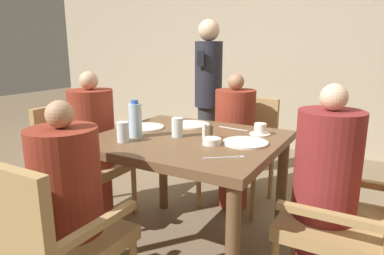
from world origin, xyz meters
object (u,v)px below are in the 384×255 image
(chair_far_side, at_px, (240,145))
(chair_near_corner, at_px, (44,237))
(diner_in_near_chair, at_px, (68,211))
(standing_host, at_px, (208,96))
(glass_tall_near, at_px, (177,127))
(diner_in_left_chair, at_px, (93,147))
(water_bottle, at_px, (135,120))
(chair_right_side, at_px, (352,215))
(plate_main_right, at_px, (191,125))
(diner_in_far_chair, at_px, (234,140))
(glass_tall_mid, at_px, (123,132))
(plate_dessert_center, at_px, (145,127))
(bowl_small, at_px, (212,141))
(plate_main_left, at_px, (245,143))
(teacup_with_saucer, at_px, (260,130))
(diner_in_right_chair, at_px, (325,192))
(chair_left_side, at_px, (81,157))

(chair_far_side, xyz_separation_m, chair_near_corner, (-0.22, -1.78, 0.00))
(diner_in_near_chair, relative_size, standing_host, 0.69)
(glass_tall_near, bearing_deg, diner_in_left_chair, 178.25)
(chair_near_corner, distance_m, water_bottle, 0.83)
(glass_tall_near, bearing_deg, chair_right_side, 1.29)
(chair_near_corner, height_order, plate_main_right, chair_near_corner)
(chair_far_side, xyz_separation_m, diner_in_far_chair, (-0.00, -0.14, 0.08))
(diner_in_left_chair, xyz_separation_m, glass_tall_mid, (0.53, -0.28, 0.24))
(diner_in_left_chair, relative_size, chair_right_side, 1.29)
(glass_tall_mid, bearing_deg, diner_in_near_chair, -82.99)
(plate_dessert_center, bearing_deg, chair_right_side, -2.67)
(diner_in_left_chair, distance_m, bowl_small, 1.03)
(plate_main_left, relative_size, water_bottle, 1.13)
(chair_near_corner, bearing_deg, diner_in_far_chair, 82.46)
(standing_host, bearing_deg, teacup_with_saucer, -48.58)
(diner_in_right_chair, height_order, bowl_small, diner_in_right_chair)
(plate_main_left, relative_size, teacup_with_saucer, 1.95)
(diner_in_left_chair, height_order, standing_host, standing_host)
(diner_in_far_chair, relative_size, chair_right_side, 1.25)
(diner_in_left_chair, bearing_deg, chair_left_side, 180.00)
(diner_in_right_chair, bearing_deg, chair_near_corner, -139.01)
(diner_in_near_chair, height_order, plate_main_right, diner_in_near_chair)
(diner_in_right_chair, height_order, plate_main_left, diner_in_right_chair)
(chair_near_corner, distance_m, plate_main_left, 1.13)
(plate_main_left, height_order, water_bottle, water_bottle)
(water_bottle, bearing_deg, standing_host, 98.37)
(diner_in_left_chair, relative_size, diner_in_near_chair, 1.06)
(diner_in_near_chair, height_order, teacup_with_saucer, diner_in_near_chair)
(diner_in_far_chair, bearing_deg, standing_host, 134.92)
(chair_near_corner, bearing_deg, chair_far_side, 83.04)
(chair_far_side, bearing_deg, plate_dessert_center, -114.30)
(bowl_small, distance_m, glass_tall_near, 0.27)
(chair_near_corner, relative_size, standing_host, 0.57)
(plate_main_left, bearing_deg, bowl_small, -145.70)
(diner_in_right_chair, relative_size, plate_main_left, 4.44)
(chair_left_side, distance_m, plate_main_right, 0.90)
(diner_in_right_chair, xyz_separation_m, plate_main_left, (-0.45, 0.04, 0.19))
(diner_in_near_chair, relative_size, plate_main_left, 4.22)
(glass_tall_near, bearing_deg, plate_dessert_center, 164.84)
(diner_in_far_chair, distance_m, glass_tall_near, 0.82)
(chair_right_side, bearing_deg, plate_main_right, 165.35)
(teacup_with_saucer, bearing_deg, diner_in_near_chair, -119.45)
(chair_far_side, relative_size, glass_tall_near, 7.52)
(chair_left_side, height_order, diner_in_far_chair, diner_in_far_chair)
(diner_in_left_chair, relative_size, glass_tall_mid, 9.74)
(water_bottle, bearing_deg, plate_main_right, 71.72)
(chair_left_side, xyz_separation_m, standing_host, (0.46, 1.24, 0.35))
(chair_far_side, bearing_deg, glass_tall_near, -93.94)
(chair_left_side, distance_m, water_bottle, 0.78)
(teacup_with_saucer, bearing_deg, glass_tall_mid, -139.14)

